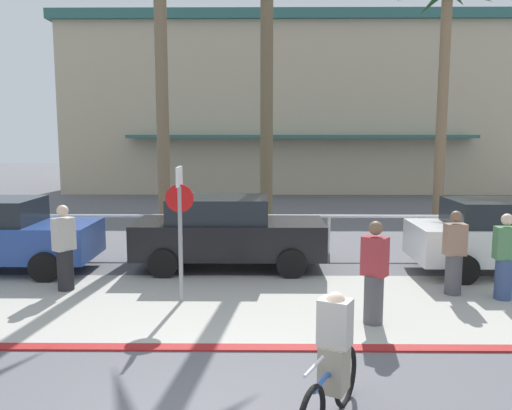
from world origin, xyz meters
The scene contains 15 objects.
ground_plane centered at (0.00, 10.00, 0.00)m, with size 80.00×80.00×0.00m, color #5B5B60.
sidewalk_strip centered at (0.00, 4.20, 0.01)m, with size 44.00×4.00×0.02m, color #ADAAA0.
curb_paint centered at (0.00, 2.20, 0.01)m, with size 44.00×0.24×0.03m, color maroon.
building_backdrop centered at (2.50, 26.39, 4.66)m, with size 25.44×10.20×9.28m.
rail_fence centered at (0.00, 8.50, 0.84)m, with size 22.90×0.08×1.04m.
stop_sign_bike_lane centered at (-1.01, 4.37, 1.68)m, with size 0.52×0.56×2.56m.
palm_tree_3 centered at (-2.34, 10.16, 6.72)m, with size 3.06×3.23×9.54m.
palm_tree_5 centered at (6.72, 13.32, 6.05)m, with size 3.21×3.65×8.18m.
car_black_2 centered at (-0.31, 6.95, 0.87)m, with size 4.40×2.02×1.69m.
car_white_3 centered at (6.08, 6.48, 0.87)m, with size 4.40×2.02×1.69m.
cyclist_blue_0 centered at (1.27, 0.20, 0.69)m, with size 0.87×1.65×1.50m.
pedestrian_0 centered at (-3.46, 5.09, 0.82)m, with size 0.45×0.48×1.75m.
pedestrian_1 centered at (2.36, 3.23, 0.81)m, with size 0.48×0.45×1.75m.
pedestrian_2 centered at (4.27, 4.87, 0.78)m, with size 0.41×0.33×1.68m.
pedestrian_3 centered at (5.11, 4.57, 0.77)m, with size 0.41×0.33×1.67m.
Camera 1 is at (0.49, -5.30, 3.17)m, focal length 37.27 mm.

